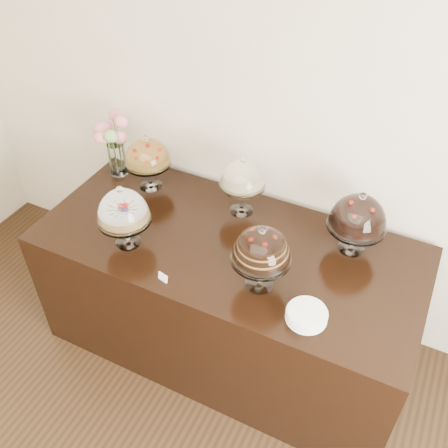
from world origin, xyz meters
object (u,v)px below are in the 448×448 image
at_px(display_counter, 228,296).
at_px(cake_stand_cheesecake, 243,177).
at_px(cake_stand_sugar_sponge, 123,209).
at_px(cake_stand_choco_layer, 262,248).
at_px(cake_stand_fruit_tart, 147,154).
at_px(flower_vase, 113,140).
at_px(cake_stand_dark_choco, 359,215).
at_px(plate_stack, 307,315).

relative_size(display_counter, cake_stand_cheesecake, 5.74).
relative_size(cake_stand_sugar_sponge, cake_stand_choco_layer, 0.99).
distance_m(display_counter, cake_stand_fruit_tart, 1.01).
xyz_separation_m(cake_stand_fruit_tart, flower_vase, (-0.28, 0.03, 0.01)).
xyz_separation_m(cake_stand_dark_choco, flower_vase, (-1.61, 0.04, 0.01)).
bearing_deg(plate_stack, display_counter, 150.93).
distance_m(cake_stand_dark_choco, cake_stand_fruit_tart, 1.32).
relative_size(cake_stand_sugar_sponge, flower_vase, 0.94).
distance_m(cake_stand_sugar_sponge, cake_stand_fruit_tart, 0.54).
height_order(cake_stand_dark_choco, plate_stack, cake_stand_dark_choco).
xyz_separation_m(display_counter, plate_stack, (0.58, -0.32, 0.48)).
relative_size(cake_stand_sugar_sponge, cake_stand_fruit_tart, 1.03).
relative_size(cake_stand_cheesecake, cake_stand_fruit_tart, 1.02).
relative_size(display_counter, cake_stand_fruit_tart, 5.83).
xyz_separation_m(cake_stand_cheesecake, plate_stack, (0.63, -0.62, -0.22)).
distance_m(display_counter, flower_vase, 1.23).
height_order(cake_stand_choco_layer, cake_stand_cheesecake, cake_stand_choco_layer).
xyz_separation_m(display_counter, cake_stand_cheesecake, (-0.05, 0.30, 0.70)).
height_order(cake_stand_cheesecake, cake_stand_dark_choco, cake_stand_dark_choco).
bearing_deg(flower_vase, cake_stand_choco_layer, -22.28).
relative_size(cake_stand_choco_layer, flower_vase, 0.95).
height_order(display_counter, cake_stand_choco_layer, cake_stand_choco_layer).
bearing_deg(display_counter, plate_stack, -29.07).
distance_m(cake_stand_dark_choco, flower_vase, 1.61).
bearing_deg(cake_stand_fruit_tart, cake_stand_choco_layer, -26.30).
relative_size(cake_stand_sugar_sponge, cake_stand_dark_choco, 1.00).
distance_m(cake_stand_sugar_sponge, cake_stand_choco_layer, 0.79).
height_order(cake_stand_choco_layer, plate_stack, cake_stand_choco_layer).
bearing_deg(display_counter, cake_stand_dark_choco, 22.76).
xyz_separation_m(cake_stand_sugar_sponge, cake_stand_choco_layer, (0.79, 0.03, 0.02)).
bearing_deg(cake_stand_cheesecake, plate_stack, -44.59).
distance_m(cake_stand_choco_layer, plate_stack, 0.39).
relative_size(cake_stand_dark_choco, plate_stack, 1.99).
relative_size(cake_stand_choco_layer, cake_stand_dark_choco, 1.02).
bearing_deg(flower_vase, display_counter, -17.35).
relative_size(cake_stand_cheesecake, flower_vase, 0.92).
bearing_deg(cake_stand_dark_choco, flower_vase, 178.70).
bearing_deg(plate_stack, cake_stand_cheesecake, 135.41).
distance_m(cake_stand_dark_choco, plate_stack, 0.63).
distance_m(display_counter, cake_stand_choco_layer, 0.79).
xyz_separation_m(cake_stand_cheesecake, cake_stand_dark_choco, (0.69, -0.03, -0.01)).
relative_size(cake_stand_dark_choco, cake_stand_fruit_tart, 1.03).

